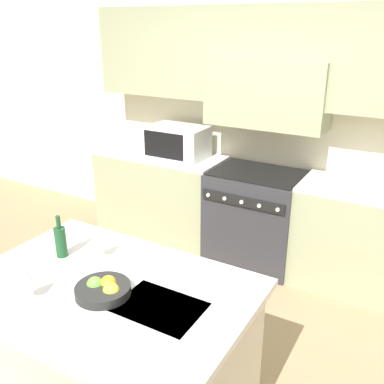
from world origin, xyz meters
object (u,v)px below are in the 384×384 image
Objects in this scene: fruit_bowl at (104,289)px; wine_bottle at (61,241)px; wine_glass_far at (99,237)px; range_stove at (255,217)px; wine_glass_near at (25,276)px; microwave at (178,142)px.

wine_bottle is at bearing 159.99° from fruit_bowl.
wine_glass_far is at bearing 25.94° from wine_bottle.
range_stove is 2.24m from fruit_bowl.
wine_glass_far is at bearing 85.85° from wine_glass_near.
wine_bottle reaches higher than fruit_bowl.
wine_glass_near is at bearing -94.15° from wine_glass_far.
range_stove is 1.10m from microwave.
wine_glass_near is 0.52m from wine_glass_far.
microwave is at bearing 101.21° from wine_bottle.
wine_bottle is at bearing -103.78° from range_stove.
wine_bottle is (-0.49, -2.01, 0.53)m from range_stove.
range_stove is at bearing 82.68° from wine_glass_near.
wine_bottle is 0.45m from wine_glass_near.
wine_glass_near reaches higher than fruit_bowl.
wine_bottle is at bearing -154.06° from wine_glass_far.
wine_bottle is 0.92× the size of fruit_bowl.
range_stove is at bearing -1.19° from microwave.
fruit_bowl is (0.27, -0.29, -0.11)m from wine_glass_far.
fruit_bowl is at bearing -46.22° from wine_glass_far.
range_stove is 2.00m from wine_glass_far.
microwave reaches higher than range_stove.
microwave reaches higher than wine_glass_far.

